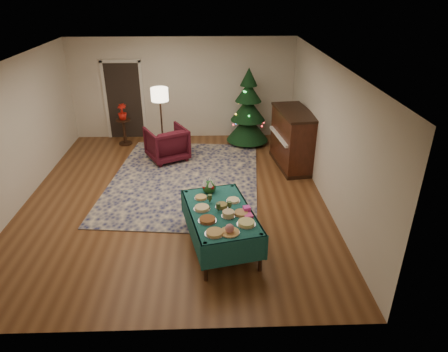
{
  "coord_description": "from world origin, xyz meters",
  "views": [
    {
      "loc": [
        0.75,
        -7.22,
        4.03
      ],
      "look_at": [
        0.97,
        -0.83,
        0.85
      ],
      "focal_mm": 32.0,
      "sensor_mm": 36.0,
      "label": 1
    }
  ],
  "objects_px": {
    "armchair": "(167,142)",
    "christmas_tree": "(248,111)",
    "potted_plant": "(122,115)",
    "floor_lamp": "(160,99)",
    "side_table": "(124,132)",
    "piano": "(293,139)",
    "gift_box": "(247,209)",
    "buffet_table": "(220,218)"
  },
  "relations": [
    {
      "from": "side_table",
      "to": "buffet_table",
      "type": "bearing_deg",
      "value": -62.28
    },
    {
      "from": "side_table",
      "to": "christmas_tree",
      "type": "relative_size",
      "value": 0.34
    },
    {
      "from": "gift_box",
      "to": "side_table",
      "type": "xyz_separation_m",
      "value": [
        -2.87,
        4.7,
        -0.38
      ]
    },
    {
      "from": "buffet_table",
      "to": "potted_plant",
      "type": "xyz_separation_m",
      "value": [
        -2.45,
        4.67,
        0.27
      ]
    },
    {
      "from": "side_table",
      "to": "potted_plant",
      "type": "relative_size",
      "value": 1.67
    },
    {
      "from": "buffet_table",
      "to": "armchair",
      "type": "relative_size",
      "value": 2.11
    },
    {
      "from": "gift_box",
      "to": "piano",
      "type": "xyz_separation_m",
      "value": [
        1.35,
        3.18,
        -0.06
      ]
    },
    {
      "from": "potted_plant",
      "to": "floor_lamp",
      "type": "bearing_deg",
      "value": -33.87
    },
    {
      "from": "buffet_table",
      "to": "floor_lamp",
      "type": "height_order",
      "value": "floor_lamp"
    },
    {
      "from": "potted_plant",
      "to": "piano",
      "type": "relative_size",
      "value": 0.25
    },
    {
      "from": "armchair",
      "to": "potted_plant",
      "type": "xyz_separation_m",
      "value": [
        -1.24,
        1.06,
        0.36
      ]
    },
    {
      "from": "gift_box",
      "to": "armchair",
      "type": "relative_size",
      "value": 0.12
    },
    {
      "from": "gift_box",
      "to": "floor_lamp",
      "type": "xyz_separation_m",
      "value": [
        -1.77,
        3.96,
        0.73
      ]
    },
    {
      "from": "gift_box",
      "to": "piano",
      "type": "relative_size",
      "value": 0.07
    },
    {
      "from": "buffet_table",
      "to": "christmas_tree",
      "type": "bearing_deg",
      "value": 79.65
    },
    {
      "from": "christmas_tree",
      "to": "piano",
      "type": "xyz_separation_m",
      "value": [
        0.93,
        -1.48,
        -0.25
      ]
    },
    {
      "from": "armchair",
      "to": "piano",
      "type": "height_order",
      "value": "piano"
    },
    {
      "from": "gift_box",
      "to": "christmas_tree",
      "type": "relative_size",
      "value": 0.05
    },
    {
      "from": "armchair",
      "to": "side_table",
      "type": "xyz_separation_m",
      "value": [
        -1.24,
        1.06,
        -0.12
      ]
    },
    {
      "from": "gift_box",
      "to": "floor_lamp",
      "type": "relative_size",
      "value": 0.06
    },
    {
      "from": "potted_plant",
      "to": "piano",
      "type": "distance_m",
      "value": 4.49
    },
    {
      "from": "armchair",
      "to": "piano",
      "type": "bearing_deg",
      "value": 143.66
    },
    {
      "from": "gift_box",
      "to": "potted_plant",
      "type": "relative_size",
      "value": 0.26
    },
    {
      "from": "armchair",
      "to": "floor_lamp",
      "type": "bearing_deg",
      "value": -95.2
    },
    {
      "from": "gift_box",
      "to": "christmas_tree",
      "type": "height_order",
      "value": "christmas_tree"
    },
    {
      "from": "piano",
      "to": "armchair",
      "type": "bearing_deg",
      "value": 171.33
    },
    {
      "from": "armchair",
      "to": "christmas_tree",
      "type": "distance_m",
      "value": 2.34
    },
    {
      "from": "armchair",
      "to": "floor_lamp",
      "type": "distance_m",
      "value": 1.05
    },
    {
      "from": "armchair",
      "to": "christmas_tree",
      "type": "relative_size",
      "value": 0.45
    },
    {
      "from": "buffet_table",
      "to": "armchair",
      "type": "bearing_deg",
      "value": 108.62
    },
    {
      "from": "armchair",
      "to": "floor_lamp",
      "type": "height_order",
      "value": "floor_lamp"
    },
    {
      "from": "buffet_table",
      "to": "christmas_tree",
      "type": "height_order",
      "value": "christmas_tree"
    },
    {
      "from": "armchair",
      "to": "side_table",
      "type": "distance_m",
      "value": 1.63
    },
    {
      "from": "side_table",
      "to": "christmas_tree",
      "type": "xyz_separation_m",
      "value": [
        3.3,
        -0.04,
        0.57
      ]
    },
    {
      "from": "gift_box",
      "to": "floor_lamp",
      "type": "distance_m",
      "value": 4.39
    },
    {
      "from": "buffet_table",
      "to": "side_table",
      "type": "relative_size",
      "value": 2.76
    },
    {
      "from": "gift_box",
      "to": "floor_lamp",
      "type": "height_order",
      "value": "floor_lamp"
    },
    {
      "from": "buffet_table",
      "to": "floor_lamp",
      "type": "relative_size",
      "value": 1.12
    },
    {
      "from": "christmas_tree",
      "to": "side_table",
      "type": "bearing_deg",
      "value": 179.32
    },
    {
      "from": "christmas_tree",
      "to": "buffet_table",
      "type": "bearing_deg",
      "value": -100.35
    },
    {
      "from": "floor_lamp",
      "to": "piano",
      "type": "height_order",
      "value": "floor_lamp"
    },
    {
      "from": "buffet_table",
      "to": "christmas_tree",
      "type": "distance_m",
      "value": 4.72
    }
  ]
}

